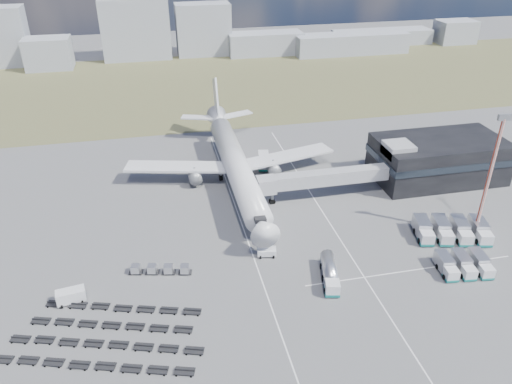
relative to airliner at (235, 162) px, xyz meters
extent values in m
plane|color=#565659|center=(0.00, -32.38, -5.29)|extent=(420.00, 420.00, 0.00)
cube|color=brown|center=(0.00, 77.62, -5.29)|extent=(420.00, 90.00, 0.01)
cube|color=silver|center=(-2.00, -27.38, -5.29)|extent=(0.25, 110.00, 0.01)
cube|color=silver|center=(16.00, -27.38, -5.29)|extent=(0.25, 110.00, 0.01)
cube|color=silver|center=(25.00, -40.38, -5.29)|extent=(40.00, 0.25, 0.01)
cube|color=black|center=(48.00, -8.38, -0.29)|extent=(30.00, 16.00, 10.00)
cube|color=#262D38|center=(48.00, -8.38, 0.91)|extent=(30.40, 16.40, 1.60)
cube|color=#939399|center=(36.00, -10.38, 4.21)|extent=(6.00, 6.00, 3.00)
cube|color=#939399|center=(18.10, -11.88, -0.19)|extent=(29.80, 3.00, 3.00)
cube|color=#939399|center=(4.70, -12.38, -0.19)|extent=(4.00, 3.60, 3.40)
cylinder|color=slate|center=(6.20, -11.88, -2.74)|extent=(0.70, 0.70, 5.10)
cylinder|color=black|center=(6.20, -11.88, -4.84)|extent=(1.40, 0.90, 1.40)
cylinder|color=silver|center=(0.00, -2.38, 0.01)|extent=(5.60, 48.00, 5.60)
cone|color=silver|center=(0.00, -28.88, 0.01)|extent=(5.60, 5.00, 5.60)
cone|color=silver|center=(0.00, 25.62, 0.81)|extent=(5.60, 8.00, 5.60)
cube|color=black|center=(0.00, -26.88, 0.81)|extent=(2.20, 2.00, 0.80)
cube|color=silver|center=(-13.00, 2.62, -1.19)|extent=(25.59, 11.38, 0.50)
cube|color=silver|center=(13.00, 2.62, -1.19)|extent=(25.59, 11.38, 0.50)
cylinder|color=slate|center=(-9.50, 0.62, -2.89)|extent=(3.00, 5.00, 3.00)
cylinder|color=slate|center=(9.50, 0.62, -2.89)|extent=(3.00, 5.00, 3.00)
cube|color=silver|center=(-5.50, 27.62, 1.21)|extent=(9.49, 5.63, 0.35)
cube|color=silver|center=(5.50, 27.62, 1.21)|extent=(9.49, 5.63, 0.35)
cube|color=silver|center=(0.00, 28.62, 6.51)|extent=(0.50, 9.06, 11.45)
cylinder|color=slate|center=(0.00, -23.38, -4.04)|extent=(0.50, 0.50, 2.50)
cylinder|color=slate|center=(-3.20, 1.62, -4.04)|extent=(0.60, 0.60, 2.50)
cylinder|color=slate|center=(3.20, 1.62, -4.04)|extent=(0.60, 0.60, 2.50)
cylinder|color=black|center=(0.00, -23.38, -4.79)|extent=(0.50, 1.20, 1.20)
cube|color=#979AA5|center=(-56.59, 113.88, 0.90)|extent=(18.23, 12.00, 12.38)
cube|color=#979AA5|center=(-20.92, 122.36, 7.31)|extent=(28.70, 12.00, 25.20)
cube|color=#979AA5|center=(8.27, 123.40, 5.73)|extent=(23.72, 12.00, 22.04)
cube|color=#979AA5|center=(35.15, 117.82, -0.48)|extent=(33.43, 12.00, 9.62)
cube|color=#979AA5|center=(73.62, 110.87, -0.87)|extent=(51.84, 12.00, 8.83)
cube|color=#979AA5|center=(95.26, 124.89, -1.92)|extent=(48.11, 12.00, 6.74)
cube|color=#979AA5|center=(131.40, 119.97, 0.03)|extent=(18.26, 12.00, 10.65)
cube|color=silver|center=(8.79, -43.38, -3.85)|extent=(2.87, 2.87, 2.28)
cube|color=#136F6C|center=(8.79, -43.38, -4.75)|extent=(2.99, 2.99, 0.50)
cylinder|color=silver|center=(9.90, -38.64, -3.40)|extent=(4.13, 7.82, 2.48)
cube|color=slate|center=(9.90, -38.64, -4.55)|extent=(4.03, 7.80, 0.35)
cylinder|color=black|center=(9.56, -40.09, -4.80)|extent=(2.76, 1.66, 1.09)
cube|color=silver|center=(0.53, -30.39, -4.52)|extent=(3.80, 2.58, 1.55)
cube|color=silver|center=(-34.08, -35.92, -4.07)|extent=(4.90, 2.79, 2.44)
cube|color=silver|center=(8.53, 6.39, -3.56)|extent=(3.72, 6.85, 3.03)
cube|color=#136F6C|center=(8.53, 6.39, -4.80)|extent=(3.85, 6.98, 0.49)
cube|color=silver|center=(30.51, -44.24, -4.06)|extent=(2.42, 2.34, 2.08)
cube|color=#136F6C|center=(30.51, -44.24, -4.87)|extent=(2.52, 2.44, 0.43)
cube|color=silver|center=(30.92, -40.95, -3.68)|extent=(2.79, 4.60, 2.46)
cube|color=silver|center=(33.70, -44.64, -4.06)|extent=(2.42, 2.34, 2.08)
cube|color=#136F6C|center=(33.70, -44.64, -4.87)|extent=(2.52, 2.44, 0.43)
cube|color=silver|center=(34.11, -41.35, -3.68)|extent=(2.79, 4.60, 2.46)
cube|color=silver|center=(36.90, -45.04, -4.06)|extent=(2.42, 2.34, 2.08)
cube|color=#136F6C|center=(36.90, -45.04, -4.87)|extent=(2.52, 2.44, 0.43)
cube|color=silver|center=(37.31, -41.75, -3.68)|extent=(2.79, 4.60, 2.46)
cube|color=silver|center=(31.70, -33.46, -3.86)|extent=(3.02, 2.94, 2.42)
cube|color=#136F6C|center=(31.70, -33.46, -4.80)|extent=(3.15, 3.07, 0.49)
cube|color=silver|center=(32.60, -29.73, -3.43)|extent=(3.74, 5.53, 2.85)
cube|color=silver|center=(35.33, -34.34, -3.86)|extent=(3.02, 2.94, 2.42)
cube|color=#136F6C|center=(35.33, -34.34, -4.80)|extent=(3.15, 3.07, 0.49)
cube|color=silver|center=(36.23, -30.60, -3.43)|extent=(3.74, 5.53, 2.85)
cube|color=silver|center=(38.96, -35.21, -3.86)|extent=(3.02, 2.94, 2.42)
cube|color=#136F6C|center=(38.96, -35.21, -4.80)|extent=(3.15, 3.07, 0.49)
cube|color=silver|center=(39.86, -31.47, -3.43)|extent=(3.74, 5.53, 2.85)
cube|color=silver|center=(42.59, -36.08, -3.86)|extent=(3.02, 2.94, 2.42)
cube|color=#136F6C|center=(42.59, -36.08, -4.80)|extent=(3.15, 3.07, 0.49)
cube|color=silver|center=(43.49, -32.34, -3.43)|extent=(3.74, 5.53, 2.85)
cube|color=black|center=(-23.63, -30.49, -5.02)|extent=(2.66, 1.96, 0.17)
cube|color=silver|center=(-23.63, -30.49, -4.23)|extent=(1.76, 1.76, 1.38)
cube|color=black|center=(-20.75, -31.14, -5.02)|extent=(2.66, 1.96, 0.17)
cube|color=silver|center=(-20.75, -31.14, -4.23)|extent=(1.76, 1.76, 1.38)
cube|color=black|center=(-17.88, -31.79, -5.02)|extent=(2.66, 1.96, 0.17)
cube|color=silver|center=(-17.88, -31.79, -4.23)|extent=(1.76, 1.76, 1.38)
cube|color=black|center=(-15.01, -32.44, -5.02)|extent=(2.66, 1.96, 0.17)
cube|color=silver|center=(-15.01, -32.44, -4.23)|extent=(1.76, 1.76, 1.38)
cube|color=black|center=(-29.87, -50.73, -4.95)|extent=(29.54, 10.48, 0.69)
cube|color=black|center=(-28.67, -46.91, -4.95)|extent=(29.54, 10.48, 0.69)
cube|color=black|center=(-27.48, -43.08, -4.95)|extent=(25.90, 9.34, 0.69)
cube|color=black|center=(-26.28, -39.26, -4.95)|extent=(25.90, 9.34, 0.69)
cylinder|color=#AC311B|center=(42.98, -32.51, 7.05)|extent=(0.69, 0.69, 24.69)
cube|color=slate|center=(42.98, -32.51, 19.69)|extent=(2.42, 0.86, 1.19)
cube|color=#565659|center=(42.98, -32.51, -5.14)|extent=(1.98, 1.98, 0.30)
camera|label=1|loc=(-17.76, -104.27, 51.41)|focal=35.00mm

